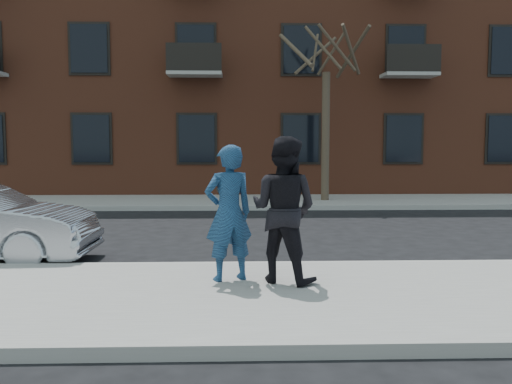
{
  "coord_description": "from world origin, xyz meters",
  "views": [
    {
      "loc": [
        1.65,
        -6.88,
        2.02
      ],
      "look_at": [
        1.87,
        0.4,
        1.37
      ],
      "focal_mm": 38.0,
      "sensor_mm": 36.0,
      "label": 1
    }
  ],
  "objects": [
    {
      "name": "ground",
      "position": [
        0.0,
        0.0,
        0.0
      ],
      "size": [
        100.0,
        100.0,
        0.0
      ],
      "primitive_type": "plane",
      "color": "black",
      "rests_on": "ground"
    },
    {
      "name": "far_sidewalk",
      "position": [
        0.0,
        11.25,
        0.07
      ],
      "size": [
        50.0,
        3.5,
        0.15
      ],
      "primitive_type": "cube",
      "color": "gray",
      "rests_on": "ground"
    },
    {
      "name": "near_sidewalk",
      "position": [
        0.0,
        -0.25,
        0.07
      ],
      "size": [
        50.0,
        3.5,
        0.15
      ],
      "primitive_type": "cube",
      "color": "gray",
      "rests_on": "ground"
    },
    {
      "name": "near_curb",
      "position": [
        0.0,
        1.55,
        0.07
      ],
      "size": [
        50.0,
        0.1,
        0.15
      ],
      "primitive_type": "cube",
      "color": "#999691",
      "rests_on": "ground"
    },
    {
      "name": "far_curb",
      "position": [
        0.0,
        9.45,
        0.07
      ],
      "size": [
        50.0,
        0.1,
        0.15
      ],
      "primitive_type": "cube",
      "color": "#999691",
      "rests_on": "ground"
    },
    {
      "name": "man_peacoat",
      "position": [
        2.25,
        0.36,
        1.13
      ],
      "size": [
        1.2,
        1.12,
        1.97
      ],
      "rotation": [
        0.0,
        0.0,
        2.63
      ],
      "color": "black",
      "rests_on": "near_sidewalk"
    },
    {
      "name": "man_hoodie",
      "position": [
        1.5,
        0.45,
        1.08
      ],
      "size": [
        0.79,
        0.66,
        1.86
      ],
      "rotation": [
        0.0,
        0.0,
        3.51
      ],
      "color": "navy",
      "rests_on": "near_sidewalk"
    },
    {
      "name": "apartment_building",
      "position": [
        2.0,
        18.0,
        6.16
      ],
      "size": [
        24.3,
        10.3,
        12.3
      ],
      "color": "brown",
      "rests_on": "ground"
    },
    {
      "name": "street_tree",
      "position": [
        4.5,
        11.0,
        5.52
      ],
      "size": [
        3.6,
        3.6,
        6.8
      ],
      "color": "#34281F",
      "rests_on": "far_sidewalk"
    }
  ]
}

